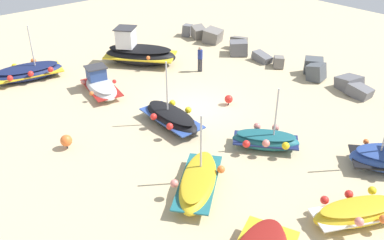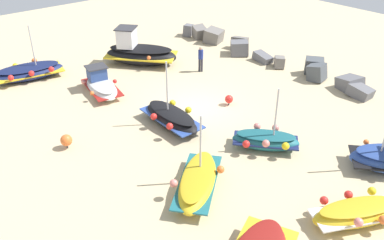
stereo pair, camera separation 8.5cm
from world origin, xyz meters
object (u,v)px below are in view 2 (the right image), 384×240
object	(u,v)px
fishing_boat_3	(139,53)
fishing_boat_2	(198,181)
fishing_boat_5	(171,118)
person_walking	(201,57)
fishing_boat_0	(101,85)
fishing_boat_7	(266,140)
mooring_buoy_0	(229,99)
fishing_boat_1	(358,213)
fishing_boat_4	(29,72)
mooring_buoy_1	(66,140)

from	to	relation	value
fishing_boat_3	fishing_boat_2	bearing A→B (deg)	115.65
fishing_boat_5	person_walking	bearing A→B (deg)	128.15
fishing_boat_0	fishing_boat_7	distance (m)	10.53
mooring_buoy_0	fishing_boat_5	bearing A→B (deg)	-93.36
fishing_boat_7	person_walking	xyz separation A→B (m)	(-8.78, 3.75, 0.54)
fishing_boat_2	fishing_boat_7	size ratio (longest dim) A/B	1.25
fishing_boat_1	fishing_boat_4	size ratio (longest dim) A/B	0.81
fishing_boat_7	mooring_buoy_1	world-z (taller)	fishing_boat_7
fishing_boat_3	person_walking	distance (m)	4.32
fishing_boat_4	fishing_boat_7	world-z (taller)	fishing_boat_4
fishing_boat_2	fishing_boat_7	world-z (taller)	fishing_boat_2
fishing_boat_1	mooring_buoy_0	distance (m)	9.97
fishing_boat_0	fishing_boat_2	distance (m)	10.57
fishing_boat_5	fishing_boat_2	bearing A→B (deg)	-25.23
mooring_buoy_1	fishing_boat_0	bearing A→B (deg)	135.53
fishing_boat_2	mooring_buoy_1	distance (m)	6.70
fishing_boat_3	fishing_boat_5	xyz separation A→B (m)	(8.04, -3.52, -0.32)
fishing_boat_0	fishing_boat_3	world-z (taller)	fishing_boat_3
fishing_boat_7	fishing_boat_2	bearing A→B (deg)	53.74
fishing_boat_4	mooring_buoy_1	xyz separation A→B (m)	(8.93, -1.75, -0.03)
fishing_boat_7	person_walking	world-z (taller)	fishing_boat_7
fishing_boat_0	person_walking	size ratio (longest dim) A/B	2.23
fishing_boat_2	fishing_boat_7	bearing A→B (deg)	145.29
fishing_boat_0	mooring_buoy_0	distance (m)	7.51
person_walking	fishing_boat_0	bearing A→B (deg)	-43.29
fishing_boat_1	fishing_boat_4	bearing A→B (deg)	127.69
person_walking	fishing_boat_1	bearing A→B (deg)	39.46
fishing_boat_0	person_walking	bearing A→B (deg)	-90.93
fishing_boat_1	fishing_boat_3	bearing A→B (deg)	107.86
mooring_buoy_0	mooring_buoy_1	world-z (taller)	mooring_buoy_1
fishing_boat_0	fishing_boat_3	bearing A→B (deg)	-50.57
fishing_boat_3	mooring_buoy_1	size ratio (longest dim) A/B	7.17
mooring_buoy_0	fishing_boat_0	bearing A→B (deg)	-142.68
fishing_boat_5	mooring_buoy_1	size ratio (longest dim) A/B	5.48
fishing_boat_4	fishing_boat_5	world-z (taller)	fishing_boat_5
fishing_boat_5	mooring_buoy_0	world-z (taller)	fishing_boat_5
person_walking	fishing_boat_2	bearing A→B (deg)	16.96
fishing_boat_2	fishing_boat_1	bearing A→B (deg)	83.65
person_walking	mooring_buoy_0	bearing A→B (deg)	35.73
fishing_boat_3	fishing_boat_1	bearing A→B (deg)	131.73
fishing_boat_1	fishing_boat_0	bearing A→B (deg)	122.21
mooring_buoy_1	fishing_boat_2	bearing A→B (deg)	22.80
fishing_boat_4	fishing_boat_5	xyz separation A→B (m)	(10.41, 3.17, 0.01)
fishing_boat_3	fishing_boat_0	bearing A→B (deg)	78.63
fishing_boat_0	fishing_boat_1	bearing A→B (deg)	-163.11
fishing_boat_4	person_walking	xyz separation A→B (m)	(6.04, 8.95, 0.52)
fishing_boat_2	fishing_boat_5	distance (m)	5.25
fishing_boat_5	fishing_boat_1	bearing A→B (deg)	6.03
fishing_boat_0	fishing_boat_7	bearing A→B (deg)	-153.72
fishing_boat_5	fishing_boat_7	bearing A→B (deg)	25.80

